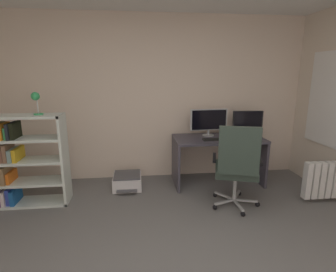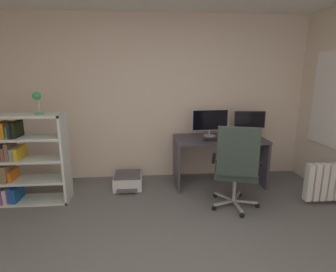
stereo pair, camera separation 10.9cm
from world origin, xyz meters
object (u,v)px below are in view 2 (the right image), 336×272
(monitor_main, at_px, (210,121))
(monitor_secondary, at_px, (250,121))
(keyboard, at_px, (215,140))
(computer_mouse, at_px, (235,139))
(desk_lamp, at_px, (37,99))
(office_chair, at_px, (236,165))
(bookshelf, at_px, (23,159))
(printer, at_px, (128,180))
(desk, at_px, (219,151))

(monitor_main, relative_size, monitor_secondary, 1.24)
(keyboard, xyz_separation_m, computer_mouse, (0.30, 0.02, 0.01))
(keyboard, height_order, desk_lamp, desk_lamp)
(keyboard, distance_m, desk_lamp, 2.43)
(office_chair, distance_m, bookshelf, 2.72)
(monitor_secondary, relative_size, computer_mouse, 4.73)
(monitor_secondary, relative_size, printer, 0.93)
(keyboard, bearing_deg, computer_mouse, 4.10)
(monitor_main, distance_m, computer_mouse, 0.47)
(computer_mouse, distance_m, desk_lamp, 2.72)
(monitor_main, relative_size, office_chair, 0.54)
(computer_mouse, distance_m, bookshelf, 2.91)
(monitor_secondary, distance_m, office_chair, 1.18)
(computer_mouse, height_order, office_chair, office_chair)
(monitor_secondary, xyz_separation_m, bookshelf, (-3.22, -0.53, -0.36))
(monitor_main, height_order, printer, monitor_main)
(desk, relative_size, keyboard, 3.96)
(bookshelf, distance_m, desk_lamp, 0.82)
(bookshelf, bearing_deg, office_chair, -9.68)
(desk, xyz_separation_m, desk_lamp, (-2.45, -0.38, 0.84))
(keyboard, relative_size, office_chair, 0.31)
(bookshelf, relative_size, printer, 2.32)
(monitor_secondary, height_order, keyboard, monitor_secondary)
(monitor_main, height_order, computer_mouse, monitor_main)
(monitor_main, relative_size, bookshelf, 0.50)
(printer, bearing_deg, monitor_main, 7.83)
(desk, xyz_separation_m, monitor_secondary, (0.51, 0.15, 0.43))
(desk_lamp, bearing_deg, monitor_secondary, 10.09)
(computer_mouse, distance_m, printer, 1.71)
(monitor_secondary, relative_size, keyboard, 1.39)
(bookshelf, bearing_deg, monitor_secondary, 9.30)
(printer, bearing_deg, office_chair, -30.49)
(desk_lamp, bearing_deg, desk, 8.85)
(monitor_main, distance_m, printer, 1.55)
(desk, height_order, computer_mouse, computer_mouse)
(bookshelf, bearing_deg, desk_lamp, 0.08)
(monitor_main, xyz_separation_m, computer_mouse, (0.31, -0.27, -0.22))
(monitor_main, xyz_separation_m, monitor_secondary, (0.63, 0.00, -0.01))
(keyboard, xyz_separation_m, office_chair, (0.09, -0.69, -0.15))
(computer_mouse, height_order, desk_lamp, desk_lamp)
(desk, bearing_deg, desk_lamp, -171.15)
(monitor_main, height_order, office_chair, monitor_main)
(printer, bearing_deg, desk, 1.25)
(monitor_secondary, xyz_separation_m, keyboard, (-0.62, -0.29, -0.22))
(desk, bearing_deg, bookshelf, -171.98)
(monitor_main, bearing_deg, computer_mouse, -41.42)
(desk_lamp, bearing_deg, keyboard, 5.67)
(monitor_secondary, height_order, printer, monitor_secondary)
(computer_mouse, distance_m, office_chair, 0.76)
(monitor_secondary, xyz_separation_m, desk_lamp, (-2.96, -0.53, 0.42))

